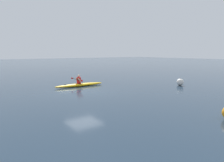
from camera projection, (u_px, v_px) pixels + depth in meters
name	position (u px, v px, depth m)	size (l,w,h in m)	color
ground_plane	(83.00, 92.00, 16.13)	(160.00, 160.00, 0.00)	#1E2D3D
kayak	(80.00, 85.00, 18.59)	(4.61, 0.73, 0.27)	#EAB214
kayaker	(79.00, 80.00, 18.47)	(0.44, 2.45, 0.77)	red
mooring_buoy_red_near	(180.00, 82.00, 18.99)	(0.64, 0.64, 0.68)	silver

